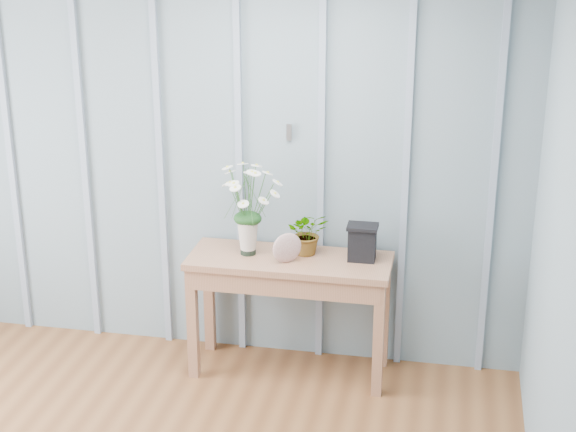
% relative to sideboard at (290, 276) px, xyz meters
% --- Properties ---
extents(room_shell, '(4.00, 4.50, 2.50)m').
position_rel_sideboard_xyz_m(room_shell, '(-0.61, -1.08, 1.35)').
color(room_shell, gray).
rests_on(room_shell, ground).
extents(sideboard, '(1.20, 0.45, 0.75)m').
position_rel_sideboard_xyz_m(sideboard, '(0.00, 0.00, 0.00)').
color(sideboard, '#936247').
rests_on(sideboard, ground).
extents(daisy_vase, '(0.41, 0.31, 0.58)m').
position_rel_sideboard_xyz_m(daisy_vase, '(-0.25, 0.01, 0.48)').
color(daisy_vase, black).
rests_on(daisy_vase, sideboard).
extents(spider_plant, '(0.29, 0.27, 0.27)m').
position_rel_sideboard_xyz_m(spider_plant, '(0.09, 0.09, 0.25)').
color(spider_plant, '#133916').
rests_on(spider_plant, sideboard).
extents(felt_disc_vessel, '(0.18, 0.14, 0.18)m').
position_rel_sideboard_xyz_m(felt_disc_vessel, '(-0.00, -0.07, 0.21)').
color(felt_disc_vessel, '#8B4450').
rests_on(felt_disc_vessel, sideboard).
extents(carved_box, '(0.18, 0.14, 0.22)m').
position_rel_sideboard_xyz_m(carved_box, '(0.42, 0.05, 0.23)').
color(carved_box, black).
rests_on(carved_box, sideboard).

